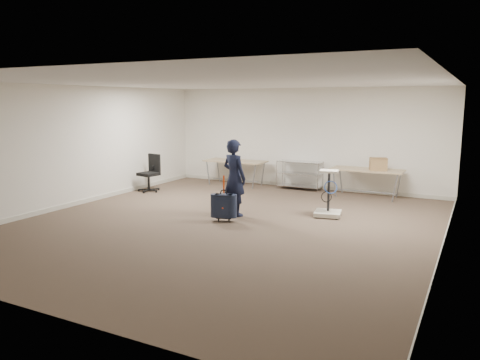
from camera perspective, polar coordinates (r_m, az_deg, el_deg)
The scene contains 10 objects.
ground at distance 9.45m, azimuth -1.62°, elevation -5.36°, with size 9.00×9.00×0.00m, color #4B3E2E.
room_shell at distance 10.64m, azimuth 2.00°, elevation -3.39°, with size 8.00×9.00×9.00m.
folding_table_left at distance 13.63m, azimuth -0.57°, elevation 2.18°, with size 1.80×0.75×0.73m.
folding_table_right at distance 12.33m, azimuth 15.23°, elevation 1.05°, with size 1.80×0.75×0.73m.
wire_shelf at distance 13.12m, azimuth 7.30°, elevation 0.76°, with size 1.22×0.47×0.80m.
person at distance 9.98m, azimuth -0.70°, elevation 0.28°, with size 0.60×0.39×1.65m, color black.
suitcase at distance 9.56m, azimuth -1.99°, elevation -3.19°, with size 0.39×0.30×0.95m.
office_chair at distance 13.01m, azimuth -10.92°, elevation -0.01°, with size 0.61×0.61×1.01m.
equipment_cart at distance 10.17m, azimuth 10.68°, elevation -2.94°, with size 0.63×0.63×1.00m.
cardboard_box at distance 12.20m, azimuth 16.50°, elevation 1.88°, with size 0.41×0.31×0.31m, color #A17E4B.
Camera 1 is at (4.43, -7.98, 2.44)m, focal length 35.00 mm.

